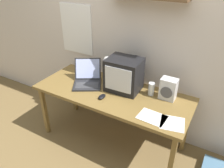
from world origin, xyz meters
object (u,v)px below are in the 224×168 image
(loose_paper_near_laptop, at_px, (152,117))
(open_notebook, at_px, (172,123))
(corner_desk, at_px, (112,96))
(desk_lamp, at_px, (108,63))
(laptop, at_px, (87,78))
(computer_mouse, at_px, (102,97))
(juice_glass, at_px, (151,89))
(space_heater, at_px, (168,89))
(crt_monitor, at_px, (124,75))

(loose_paper_near_laptop, relative_size, open_notebook, 1.05)
(corner_desk, relative_size, open_notebook, 6.90)
(corner_desk, distance_m, desk_lamp, 0.39)
(laptop, bearing_deg, open_notebook, -42.71)
(laptop, height_order, desk_lamp, desk_lamp)
(computer_mouse, bearing_deg, juice_glass, 37.31)
(desk_lamp, xyz_separation_m, open_notebook, (0.90, -0.39, -0.22))
(desk_lamp, bearing_deg, juice_glass, -21.97)
(space_heater, distance_m, loose_paper_near_laptop, 0.39)
(juice_glass, xyz_separation_m, loose_paper_near_laptop, (0.15, -0.36, -0.06))
(corner_desk, height_order, desk_lamp, desk_lamp)
(space_heater, bearing_deg, loose_paper_near_laptop, -92.22)
(computer_mouse, relative_size, open_notebook, 0.42)
(corner_desk, height_order, laptop, laptop)
(juice_glass, height_order, loose_paper_near_laptop, juice_glass)
(space_heater, bearing_deg, open_notebook, -64.90)
(computer_mouse, bearing_deg, crt_monitor, 67.26)
(desk_lamp, height_order, juice_glass, desk_lamp)
(juice_glass, xyz_separation_m, open_notebook, (0.34, -0.35, -0.06))
(loose_paper_near_laptop, xyz_separation_m, open_notebook, (0.19, 0.01, 0.00))
(crt_monitor, xyz_separation_m, desk_lamp, (-0.25, 0.08, 0.05))
(space_heater, relative_size, open_notebook, 0.91)
(juice_glass, bearing_deg, space_heater, 5.11)
(juice_glass, xyz_separation_m, computer_mouse, (-0.42, -0.32, -0.05))
(space_heater, bearing_deg, crt_monitor, -171.68)
(loose_paper_near_laptop, bearing_deg, laptop, 165.26)
(corner_desk, relative_size, loose_paper_near_laptop, 6.55)
(computer_mouse, height_order, loose_paper_near_laptop, computer_mouse)
(corner_desk, relative_size, juice_glass, 12.27)
(corner_desk, bearing_deg, juice_glass, 22.95)
(corner_desk, relative_size, computer_mouse, 16.32)
(desk_lamp, xyz_separation_m, space_heater, (0.73, -0.02, -0.11))
(crt_monitor, height_order, open_notebook, crt_monitor)
(space_heater, distance_m, computer_mouse, 0.69)
(juice_glass, distance_m, space_heater, 0.18)
(juice_glass, relative_size, loose_paper_near_laptop, 0.53)
(corner_desk, relative_size, desk_lamp, 5.41)
(crt_monitor, distance_m, open_notebook, 0.74)
(corner_desk, bearing_deg, computer_mouse, -101.60)
(juice_glass, height_order, computer_mouse, juice_glass)
(laptop, bearing_deg, space_heater, -21.96)
(juice_glass, distance_m, computer_mouse, 0.53)
(desk_lamp, relative_size, loose_paper_near_laptop, 1.21)
(loose_paper_near_laptop, bearing_deg, open_notebook, 2.32)
(desk_lamp, distance_m, space_heater, 0.74)
(space_heater, relative_size, computer_mouse, 2.16)
(loose_paper_near_laptop, bearing_deg, space_heater, 86.91)
(crt_monitor, xyz_separation_m, open_notebook, (0.64, -0.31, -0.18))
(desk_lamp, height_order, space_heater, desk_lamp)
(corner_desk, bearing_deg, loose_paper_near_laptop, -20.12)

